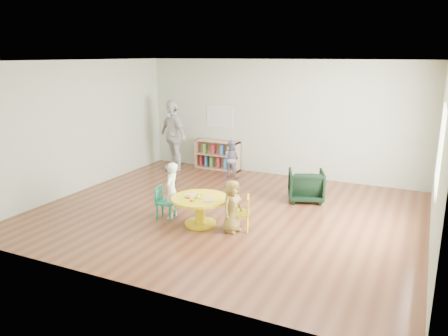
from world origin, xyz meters
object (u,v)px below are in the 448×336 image
Objects in this scene: kid_chair_left at (164,201)px; child_right at (232,206)px; kid_chair_right at (242,212)px; toddler at (231,159)px; bookshelf at (217,155)px; armchair at (306,185)px; child_left at (171,190)px; adult_caretaker at (173,135)px; activity_table at (200,206)px.

child_right is (1.40, -0.06, 0.14)m from kid_chair_left.
toddler is (-1.54, 2.94, 0.14)m from kid_chair_right.
kid_chair_left is at bearing -79.38° from bookshelf.
kid_chair_left is 0.83× the size of armchair.
armchair is (2.10, 2.05, 0.01)m from kid_chair_left.
adult_caretaker reaches higher than child_left.
toddler is at bearing 7.05° from kid_chair_right.
adult_caretaker is (-3.74, 0.95, 0.59)m from armchair.
toddler is 0.51× the size of adult_caretaker.
toddler is at bearing 104.51° from activity_table.
child_right is (0.63, -0.04, 0.10)m from activity_table.
child_right is 3.39m from toddler.
child_left reaches higher than kid_chair_left.
child_left reaches higher than activity_table.
child_left reaches higher than armchair.
child_left reaches higher than bookshelf.
adult_caretaker is (-0.97, -0.60, 0.54)m from bookshelf.
armchair is 0.79× the size of child_right.
bookshelf is 1.26m from adult_caretaker.
kid_chair_right is 0.58× the size of child_left.
child_left is at bearing 107.58° from kid_chair_left.
child_right is at bearing -60.46° from bookshelf.
toddler reaches higher than activity_table.
adult_caretaker is at bearing 56.08° from child_right.
activity_table is 1.11× the size of child_right.
activity_table is 0.77m from kid_chair_left.
adult_caretaker is (-2.42, 3.03, 0.56)m from activity_table.
child_right is at bearing -3.40° from activity_table.
activity_table is 0.83× the size of bookshelf.
kid_chair_right is (1.53, 0.08, 0.01)m from kid_chair_left.
activity_table is 2.46m from armchair.
child_right reaches higher than armchair.
kid_chair_left is 0.65× the size of child_right.
activity_table is at bearing 77.21° from kid_chair_right.
activity_table is 0.55× the size of adult_caretaker.
activity_table is at bearing 69.25° from child_left.
child_right is at bearing 114.49° from toddler.
kid_chair_left is 1.41m from child_right.
kid_chair_right reaches higher than kid_chair_left.
adult_caretaker is at bearing 128.62° from activity_table.
adult_caretaker is (-3.04, 3.06, 0.46)m from child_right.
kid_chair_left is at bearing 72.32° from kid_chair_right.
kid_chair_right is 0.85× the size of armchair.
armchair is 2.80m from child_left.
child_right is at bearing -18.32° from adult_caretaker.
kid_chair_right is at bearing 117.54° from toddler.
kid_chair_left is 0.25m from child_left.
kid_chair_right is 2.05m from armchair.
child_right is at bearing 51.69° from armchair.
toddler is at bearing 35.93° from child_right.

